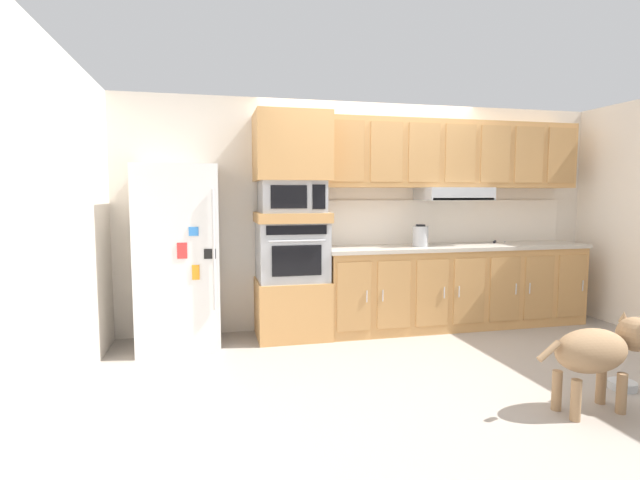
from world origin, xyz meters
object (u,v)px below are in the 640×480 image
(refrigerator, at_px, (179,257))
(built_in_oven, at_px, (292,251))
(microwave, at_px, (292,197))
(screwdriver, at_px, (496,242))
(electric_kettle, at_px, (420,236))
(dog_food_bowl, at_px, (622,385))
(dog, at_px, (601,350))

(refrigerator, bearing_deg, built_in_oven, 3.45)
(microwave, bearing_deg, refrigerator, -176.55)
(refrigerator, relative_size, screwdriver, 10.43)
(microwave, height_order, electric_kettle, microwave)
(electric_kettle, bearing_deg, screwdriver, 8.90)
(built_in_oven, relative_size, screwdriver, 4.15)
(refrigerator, distance_m, screwdriver, 3.56)
(screwdriver, distance_m, dog_food_bowl, 2.24)
(refrigerator, bearing_deg, dog, -36.25)
(electric_kettle, bearing_deg, dog, -80.46)
(dog, relative_size, dog_food_bowl, 5.02)
(dog, bearing_deg, electric_kettle, 96.05)
(built_in_oven, bearing_deg, refrigerator, -176.55)
(microwave, xyz_separation_m, screwdriver, (2.43, 0.11, -0.53))
(built_in_oven, bearing_deg, dog_food_bowl, -40.75)
(built_in_oven, xyz_separation_m, dog_food_bowl, (2.23, -1.92, -0.87))
(refrigerator, distance_m, built_in_oven, 1.12)
(screwdriver, height_order, dog_food_bowl, screwdriver)
(screwdriver, bearing_deg, refrigerator, -177.09)
(electric_kettle, relative_size, dog_food_bowl, 1.20)
(dog, bearing_deg, dog_food_bowl, 25.81)
(screwdriver, relative_size, electric_kettle, 0.70)
(refrigerator, bearing_deg, microwave, 3.45)
(built_in_oven, height_order, dog_food_bowl, built_in_oven)
(microwave, relative_size, screwdriver, 3.82)
(microwave, bearing_deg, dog_food_bowl, -40.75)
(microwave, relative_size, dog, 0.64)
(electric_kettle, bearing_deg, microwave, 178.07)
(dog_food_bowl, bearing_deg, refrigerator, 151.04)
(built_in_oven, xyz_separation_m, dog, (1.77, -2.18, -0.47))
(refrigerator, height_order, dog_food_bowl, refrigerator)
(built_in_oven, height_order, dog, built_in_oven)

